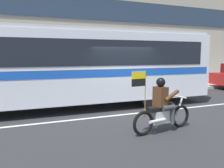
{
  "coord_description": "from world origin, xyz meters",
  "views": [
    {
      "loc": [
        -3.84,
        -8.24,
        2.2
      ],
      "look_at": [
        -0.75,
        -0.72,
        1.18
      ],
      "focal_mm": 37.46,
      "sensor_mm": 36.0,
      "label": 1
    }
  ],
  "objects": [
    {
      "name": "motorcycle_with_rider",
      "position": [
        -0.01,
        -2.73,
        0.67
      ],
      "size": [
        2.18,
        0.71,
        1.78
      ],
      "color": "black",
      "rests_on": "ground_plane"
    },
    {
      "name": "lane_center_stripe",
      "position": [
        0.0,
        -0.6,
        0.0
      ],
      "size": [
        26.6,
        0.14,
        0.01
      ],
      "primitive_type": "cube",
      "color": "silver",
      "rests_on": "ground_plane"
    },
    {
      "name": "fire_hydrant",
      "position": [
        1.46,
        4.03,
        0.52
      ],
      "size": [
        0.22,
        0.3,
        0.75
      ],
      "color": "#4C8C3F",
      "rests_on": "sidewalk_curb"
    },
    {
      "name": "transit_bus",
      "position": [
        -2.18,
        1.19,
        1.88
      ],
      "size": [
        12.79,
        2.79,
        3.22
      ],
      "color": "silver",
      "rests_on": "ground_plane"
    },
    {
      "name": "sidewalk_curb",
      "position": [
        0.0,
        5.1,
        0.07
      ],
      "size": [
        28.0,
        3.8,
        0.15
      ],
      "primitive_type": "cube",
      "color": "#A39E93",
      "rests_on": "ground_plane"
    },
    {
      "name": "ground_plane",
      "position": [
        0.0,
        0.0,
        0.0
      ],
      "size": [
        60.0,
        60.0,
        0.0
      ],
      "primitive_type": "plane",
      "color": "#2B2B2D"
    }
  ]
}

